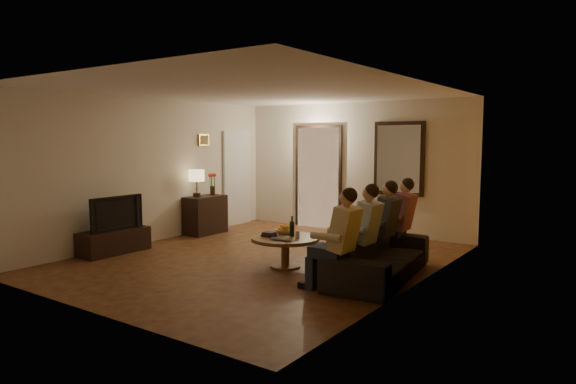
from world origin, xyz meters
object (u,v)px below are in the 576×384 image
Objects in this scene: person_c at (382,230)px; dog at (355,252)px; person_a at (340,245)px; person_d at (399,224)px; table_lamp at (197,183)px; tv at (113,213)px; person_b at (363,237)px; dresser at (205,215)px; tv_stand at (114,241)px; coffee_table at (285,252)px; wine_bottle at (292,226)px; laptop at (280,240)px; sofa at (379,255)px; bowl at (284,231)px.

dog is at bearing -151.63° from person_c.
person_d is at bearing 90.00° from person_a.
table_lamp is at bearing 161.35° from dog.
person_a is at bearing -90.00° from person_d.
tv is 4.20m from person_b.
person_a reaches higher than dresser.
dog reaches higher than tv_stand.
wine_bottle is (0.05, 0.10, 0.38)m from coffee_table.
table_lamp is 0.45× the size of person_a.
person_c reaches higher than wine_bottle.
tv is at bearing -173.59° from laptop.
sofa is 1.81× the size of person_b.
dog is (-0.33, 1.02, -0.32)m from person_a.
bowl is 0.29m from wine_bottle.
coffee_table is (-1.27, -1.16, -0.38)m from person_d.
coffee_table is (2.85, 0.86, 0.03)m from tv_stand.
tv_stand is 2.08× the size of dog.
person_a reaches higher than tv.
dog is (-0.33, -0.78, -0.32)m from person_d.
sofa is 0.95m from person_a.
coffee_table is 0.38m from bowl.
person_c is at bearing 90.00° from person_b.
sofa is at bearing -10.66° from table_lamp.
wine_bottle is at bearing -159.52° from person_c.
person_b is at bearing -90.00° from person_c.
person_c is 1.45m from laptop.
tv_stand is 0.47m from tv.
wine_bottle is (-1.22, -1.06, 0.01)m from person_d.
wine_bottle is at bearing 92.79° from laptop.
coffee_table reaches higher than tv_stand.
laptop is at bearing 162.79° from person_a.
sofa is 0.42m from person_c.
person_a is 1.00× the size of person_c.
person_c is at bearing 18.97° from tv_stand.
table_lamp is at bearing 72.12° from sofa.
tv is 3.01m from coffee_table.
sofa is at bearing 71.57° from person_b.
laptop is at bearing -144.50° from person_c.
tv_stand is 0.54× the size of sofa.
laptop is (0.05, -0.38, -0.14)m from wine_bottle.
person_c reaches higher than coffee_table.
person_b is at bearing -14.88° from table_lamp.
person_b reaches higher than dog.
person_c is (4.12, -0.49, -0.42)m from table_lamp.
wine_bottle reaches higher than dog.
tv is at bearing -161.03° from person_c.
dresser is 2.14m from tv_stand.
laptop is at bearing 105.65° from sofa.
person_d is at bearing -63.92° from tv.
wine_bottle is at bearing -171.27° from dog.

